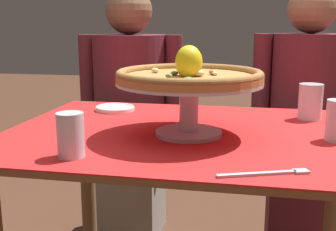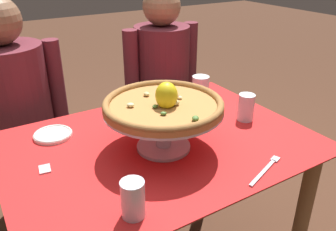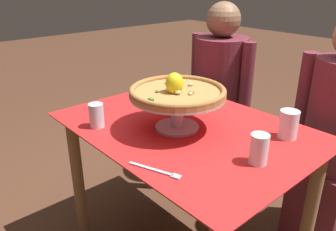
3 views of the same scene
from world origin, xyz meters
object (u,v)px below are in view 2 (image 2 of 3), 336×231
at_px(water_glass_front_left, 133,201).
at_px(pizza_stand, 163,121).
at_px(diner_left, 19,127).
at_px(pizza, 164,104).
at_px(diner_right, 162,100).
at_px(dinner_fork, 266,169).
at_px(sugar_packet, 45,169).
at_px(water_glass_back_right, 200,90).
at_px(side_plate, 53,134).
at_px(water_glass_side_right, 246,109).

bearing_deg(water_glass_front_left, pizza_stand, 46.13).
xyz_separation_m(pizza_stand, diner_left, (-0.39, 0.75, -0.25)).
height_order(pizza, diner_right, diner_right).
xyz_separation_m(dinner_fork, diner_left, (-0.61, 1.04, -0.15)).
bearing_deg(sugar_packet, water_glass_back_right, 14.39).
relative_size(sugar_packet, diner_right, 0.04).
height_order(water_glass_front_left, sugar_packet, water_glass_front_left).
xyz_separation_m(diner_left, diner_right, (0.80, -0.04, -0.02)).
bearing_deg(water_glass_front_left, side_plate, 97.29).
xyz_separation_m(water_glass_side_right, water_glass_back_right, (-0.04, 0.27, 0.00)).
relative_size(water_glass_back_right, side_plate, 0.83).
relative_size(side_plate, sugar_packet, 2.90).
bearing_deg(side_plate, water_glass_back_right, -0.96).
height_order(side_plate, diner_left, diner_left).
bearing_deg(diner_left, water_glass_side_right, -42.33).
xyz_separation_m(water_glass_front_left, dinner_fork, (0.46, -0.04, -0.04)).
bearing_deg(water_glass_side_right, diner_right, 89.87).
bearing_deg(sugar_packet, diner_left, 88.98).
relative_size(pizza_stand, sugar_packet, 8.30).
relative_size(water_glass_front_left, diner_left, 0.09).
xyz_separation_m(water_glass_front_left, diner_left, (-0.14, 1.01, -0.19)).
relative_size(pizza_stand, water_glass_back_right, 3.47).
bearing_deg(sugar_packet, water_glass_side_right, -4.72).
bearing_deg(water_glass_side_right, diner_left, 137.67).
distance_m(pizza_stand, sugar_packet, 0.42).
bearing_deg(water_glass_front_left, water_glass_side_right, 22.74).
height_order(water_glass_front_left, dinner_fork, water_glass_front_left).
relative_size(pizza, dinner_fork, 2.09).
bearing_deg(diner_right, pizza, -120.23).
height_order(water_glass_back_right, sugar_packet, water_glass_back_right).
bearing_deg(dinner_fork, water_glass_front_left, 175.65).
distance_m(pizza, side_plate, 0.47).
relative_size(water_glass_side_right, diner_right, 0.09).
relative_size(water_glass_back_right, sugar_packet, 2.39).
relative_size(sugar_packet, diner_left, 0.04).
bearing_deg(dinner_fork, diner_right, 78.88).
xyz_separation_m(water_glass_back_right, diner_right, (0.04, 0.42, -0.22)).
distance_m(water_glass_side_right, diner_left, 1.10).
height_order(dinner_fork, diner_left, diner_left).
relative_size(water_glass_back_right, dinner_fork, 0.60).
xyz_separation_m(pizza_stand, pizza, (0.00, -0.00, 0.07)).
height_order(water_glass_front_left, side_plate, water_glass_front_left).
height_order(water_glass_back_right, water_glass_front_left, water_glass_back_right).
height_order(diner_left, diner_right, diner_left).
bearing_deg(diner_right, water_glass_back_right, -95.57).
bearing_deg(pizza_stand, side_plate, 137.34).
xyz_separation_m(water_glass_back_right, side_plate, (-0.69, 0.01, -0.04)).
height_order(water_glass_side_right, water_glass_back_right, water_glass_back_right).
height_order(pizza, sugar_packet, pizza).
bearing_deg(pizza, dinner_fork, -53.64).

